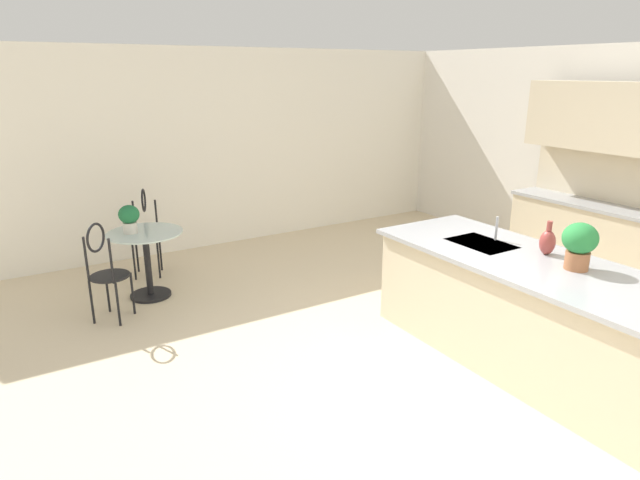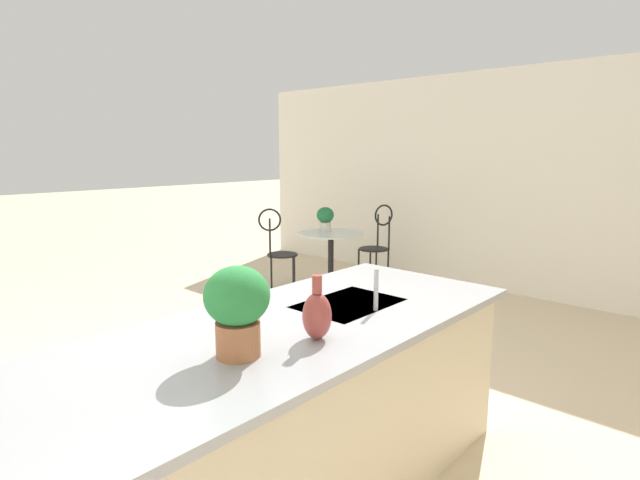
% 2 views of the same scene
% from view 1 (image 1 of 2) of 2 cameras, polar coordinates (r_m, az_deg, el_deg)
% --- Properties ---
extents(ground_plane, '(40.00, 40.00, 0.00)m').
position_cam_1_polar(ground_plane, '(4.70, 10.70, -13.55)').
color(ground_plane, beige).
extents(wall_left_window, '(0.12, 7.80, 2.70)m').
position_cam_1_polar(wall_left_window, '(7.79, -10.29, 9.40)').
color(wall_left_window, silver).
rests_on(wall_left_window, ground).
extents(kitchen_island, '(2.80, 1.06, 0.92)m').
position_cam_1_polar(kitchen_island, '(4.89, 20.89, -7.08)').
color(kitchen_island, beige).
rests_on(kitchen_island, ground).
extents(back_counter_run, '(2.44, 0.64, 1.52)m').
position_cam_1_polar(back_counter_run, '(7.12, 28.32, -0.24)').
color(back_counter_run, beige).
rests_on(back_counter_run, ground).
extents(upper_cabinet_run, '(2.40, 0.36, 0.76)m').
position_cam_1_polar(upper_cabinet_run, '(6.85, 29.90, 11.01)').
color(upper_cabinet_run, beige).
rests_on(upper_cabinet_run, back_counter_run).
extents(bistro_table, '(0.80, 0.80, 0.74)m').
position_cam_1_polar(bistro_table, '(6.19, -17.70, -1.82)').
color(bistro_table, black).
rests_on(bistro_table, ground).
extents(chair_near_window, '(0.54, 0.54, 1.04)m').
position_cam_1_polar(chair_near_window, '(5.66, -21.63, -2.67)').
color(chair_near_window, black).
rests_on(chair_near_window, ground).
extents(chair_by_island, '(0.52, 0.49, 1.04)m').
position_cam_1_polar(chair_by_island, '(6.87, -17.87, 1.15)').
color(chair_by_island, black).
rests_on(chair_by_island, ground).
extents(sink_faucet, '(0.02, 0.02, 0.22)m').
position_cam_1_polar(sink_faucet, '(5.15, 18.06, 1.17)').
color(sink_faucet, '#B2B5BA').
rests_on(sink_faucet, kitchen_island).
extents(potted_plant_on_table, '(0.22, 0.22, 0.30)m').
position_cam_1_polar(potted_plant_on_table, '(6.07, -19.42, 2.27)').
color(potted_plant_on_table, beige).
rests_on(potted_plant_on_table, bistro_table).
extents(potted_plant_counter_near, '(0.26, 0.26, 0.37)m').
position_cam_1_polar(potted_plant_counter_near, '(4.60, 25.61, -0.29)').
color(potted_plant_counter_near, '#9E603D').
rests_on(potted_plant_counter_near, kitchen_island).
extents(vase_on_counter, '(0.13, 0.13, 0.29)m').
position_cam_1_polar(vase_on_counter, '(4.90, 22.79, -0.17)').
color(vase_on_counter, '#993D38').
rests_on(vase_on_counter, kitchen_island).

